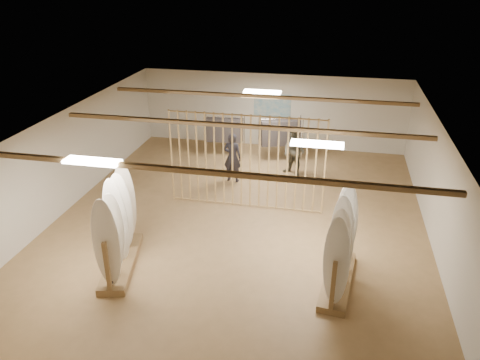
% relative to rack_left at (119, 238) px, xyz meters
% --- Properties ---
extents(floor, '(12.00, 12.00, 0.00)m').
position_rel_rack_left_xyz_m(floor, '(2.27, 2.73, -0.76)').
color(floor, '#977549').
rests_on(floor, ground).
extents(ceiling, '(12.00, 12.00, 0.00)m').
position_rel_rack_left_xyz_m(ceiling, '(2.27, 2.73, 2.04)').
color(ceiling, gray).
rests_on(ceiling, ground).
extents(wall_back, '(12.00, 0.00, 12.00)m').
position_rel_rack_left_xyz_m(wall_back, '(2.27, 8.73, 0.64)').
color(wall_back, beige).
rests_on(wall_back, ground).
extents(wall_front, '(12.00, 0.00, 12.00)m').
position_rel_rack_left_xyz_m(wall_front, '(2.27, -3.27, 0.64)').
color(wall_front, beige).
rests_on(wall_front, ground).
extents(wall_left, '(0.00, 12.00, 12.00)m').
position_rel_rack_left_xyz_m(wall_left, '(-2.73, 2.73, 0.64)').
color(wall_left, beige).
rests_on(wall_left, ground).
extents(wall_right, '(0.00, 12.00, 12.00)m').
position_rel_rack_left_xyz_m(wall_right, '(7.27, 2.73, 0.64)').
color(wall_right, beige).
rests_on(wall_right, ground).
extents(ceiling_slats, '(9.50, 6.12, 0.10)m').
position_rel_rack_left_xyz_m(ceiling_slats, '(2.27, 2.73, 1.96)').
color(ceiling_slats, olive).
rests_on(ceiling_slats, ground).
extents(light_panels, '(1.20, 0.35, 0.06)m').
position_rel_rack_left_xyz_m(light_panels, '(2.27, 2.73, 1.98)').
color(light_panels, white).
rests_on(light_panels, ground).
extents(bamboo_partition, '(4.45, 0.05, 2.78)m').
position_rel_rack_left_xyz_m(bamboo_partition, '(2.27, 3.53, 0.64)').
color(bamboo_partition, tan).
rests_on(bamboo_partition, ground).
extents(poster, '(1.40, 0.03, 0.90)m').
position_rel_rack_left_xyz_m(poster, '(2.27, 8.71, 0.84)').
color(poster, teal).
rests_on(poster, ground).
extents(rack_left, '(1.12, 2.41, 2.22)m').
position_rel_rack_left_xyz_m(rack_left, '(0.00, 0.00, 0.00)').
color(rack_left, olive).
rests_on(rack_left, floor).
extents(rack_right, '(0.82, 2.27, 2.11)m').
position_rel_rack_left_xyz_m(rack_right, '(4.98, 0.33, -0.04)').
color(rack_right, olive).
rests_on(rack_right, floor).
extents(clothing_rack_a, '(1.41, 0.47, 1.52)m').
position_rel_rack_left_xyz_m(clothing_rack_a, '(0.73, 7.32, 0.23)').
color(clothing_rack_a, silver).
rests_on(clothing_rack_a, floor).
extents(clothing_rack_b, '(1.44, 0.76, 1.60)m').
position_rel_rack_left_xyz_m(clothing_rack_b, '(2.79, 7.30, 0.28)').
color(clothing_rack_b, silver).
rests_on(clothing_rack_b, floor).
extents(shopper_a, '(0.73, 0.55, 1.86)m').
position_rel_rack_left_xyz_m(shopper_a, '(1.51, 5.18, 0.17)').
color(shopper_a, black).
rests_on(shopper_a, floor).
extents(shopper_b, '(1.15, 1.09, 1.90)m').
position_rel_rack_left_xyz_m(shopper_b, '(3.41, 6.05, 0.19)').
color(shopper_b, '#3E3C30').
rests_on(shopper_b, floor).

